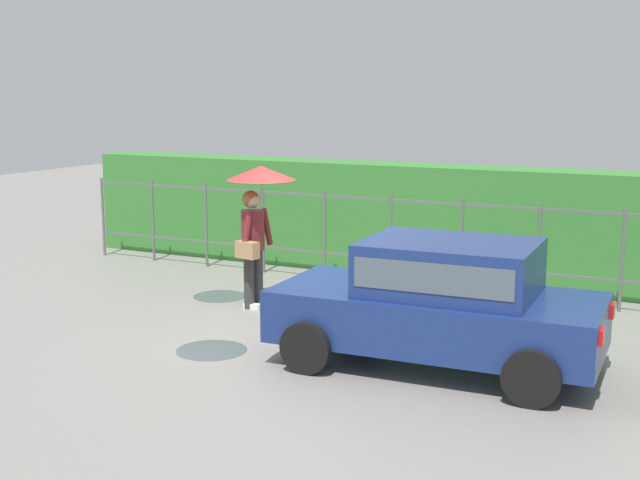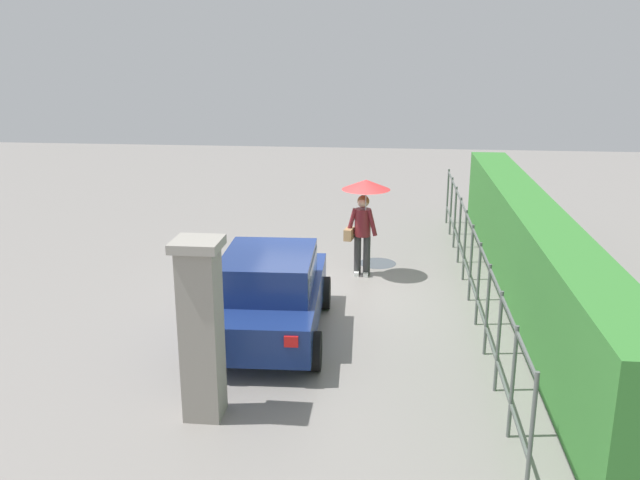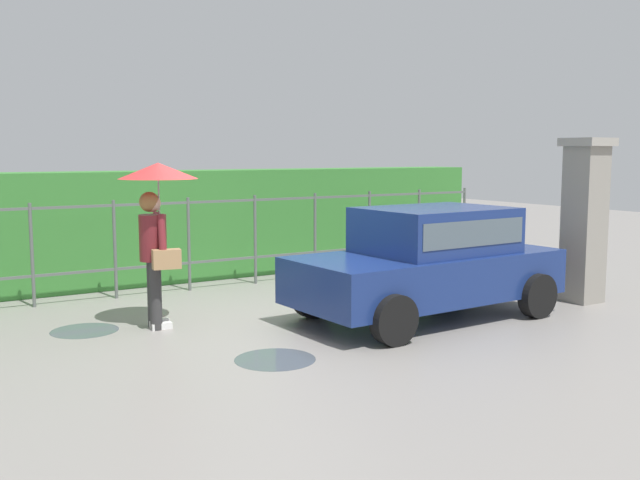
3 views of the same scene
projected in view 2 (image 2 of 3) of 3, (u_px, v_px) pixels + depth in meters
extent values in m
plane|color=gray|center=(319.00, 297.00, 13.16)|extent=(40.00, 40.00, 0.00)
cube|color=navy|center=(271.00, 302.00, 11.31)|extent=(3.76, 1.78, 0.60)
cube|color=navy|center=(269.00, 271.00, 11.00)|extent=(1.95, 1.51, 0.60)
cube|color=#4C5B66|center=(269.00, 270.00, 10.99)|extent=(1.80, 1.53, 0.33)
cylinder|color=black|center=(236.00, 291.00, 12.64)|extent=(0.61, 0.20, 0.60)
cylinder|color=black|center=(325.00, 293.00, 12.53)|extent=(0.61, 0.20, 0.60)
cylinder|color=black|center=(205.00, 348.00, 10.24)|extent=(0.61, 0.20, 0.60)
cylinder|color=black|center=(315.00, 351.00, 10.14)|extent=(0.61, 0.20, 0.60)
cube|color=red|center=(214.00, 339.00, 9.52)|extent=(0.07, 0.20, 0.16)
cube|color=red|center=(291.00, 341.00, 9.45)|extent=(0.07, 0.20, 0.16)
cylinder|color=#333333|center=(367.00, 256.00, 14.31)|extent=(0.15, 0.15, 0.86)
cylinder|color=#333333|center=(358.00, 255.00, 14.36)|extent=(0.15, 0.15, 0.86)
cube|color=white|center=(366.00, 274.00, 14.36)|extent=(0.26, 0.10, 0.08)
cube|color=white|center=(357.00, 273.00, 14.41)|extent=(0.26, 0.10, 0.08)
cylinder|color=maroon|center=(363.00, 222.00, 14.13)|extent=(0.34, 0.34, 0.58)
sphere|color=#DBAD89|center=(363.00, 202.00, 14.01)|extent=(0.22, 0.22, 0.22)
sphere|color=olive|center=(363.00, 201.00, 14.04)|extent=(0.25, 0.25, 0.25)
cylinder|color=maroon|center=(372.00, 223.00, 13.99)|extent=(0.13, 0.24, 0.56)
cylinder|color=maroon|center=(352.00, 221.00, 14.11)|extent=(0.13, 0.24, 0.56)
cylinder|color=#B2B2B7|center=(366.00, 208.00, 13.92)|extent=(0.02, 0.02, 0.77)
cone|color=red|center=(366.00, 185.00, 13.79)|extent=(1.00, 1.00, 0.20)
cube|color=tan|center=(349.00, 234.00, 14.16)|extent=(0.36, 0.22, 0.24)
cube|color=gray|center=(202.00, 335.00, 8.65)|extent=(0.48, 0.48, 2.30)
cube|color=#9E998E|center=(197.00, 244.00, 8.31)|extent=(0.60, 0.60, 0.12)
cylinder|color=#59605B|center=(448.00, 196.00, 18.44)|extent=(0.05, 0.05, 1.50)
cylinder|color=#59605B|center=(451.00, 206.00, 17.31)|extent=(0.05, 0.05, 1.50)
cylinder|color=#59605B|center=(455.00, 217.00, 16.18)|extent=(0.05, 0.05, 1.50)
cylinder|color=#59605B|center=(459.00, 230.00, 15.04)|extent=(0.05, 0.05, 1.50)
cylinder|color=#59605B|center=(465.00, 245.00, 13.91)|extent=(0.05, 0.05, 1.50)
cylinder|color=#59605B|center=(471.00, 263.00, 12.78)|extent=(0.05, 0.05, 1.50)
cylinder|color=#59605B|center=(478.00, 284.00, 11.65)|extent=(0.05, 0.05, 1.50)
cylinder|color=#59605B|center=(487.00, 310.00, 10.52)|extent=(0.05, 0.05, 1.50)
cylinder|color=#59605B|center=(498.00, 342.00, 9.38)|extent=(0.05, 0.05, 1.50)
cylinder|color=#59605B|center=(513.00, 383.00, 8.25)|extent=(0.05, 0.05, 1.50)
cylinder|color=#59605B|center=(531.00, 436.00, 7.12)|extent=(0.05, 0.05, 1.50)
cube|color=#59605B|center=(473.00, 229.00, 12.59)|extent=(11.85, 0.03, 0.04)
cube|color=#59605B|center=(470.00, 278.00, 12.86)|extent=(11.85, 0.03, 0.04)
cube|color=#387F33|center=(530.00, 255.00, 12.62)|extent=(12.85, 0.90, 1.90)
cylinder|color=#4C545B|center=(262.00, 280.00, 14.07)|extent=(0.88, 0.88, 0.00)
cylinder|color=#4C545B|center=(378.00, 263.00, 15.18)|extent=(0.83, 0.83, 0.00)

